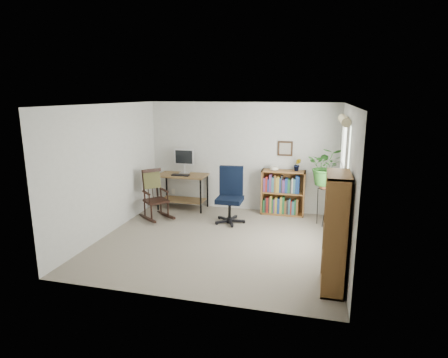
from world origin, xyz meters
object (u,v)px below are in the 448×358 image
(low_bookshelf, at_px, (283,193))
(tall_bookshelf, at_px, (335,232))
(office_chair, at_px, (230,195))
(rocking_chair, at_px, (156,194))
(desk, at_px, (183,191))

(low_bookshelf, height_order, tall_bookshelf, tall_bookshelf)
(office_chair, bearing_deg, low_bookshelf, 34.46)
(office_chair, xyz_separation_m, rocking_chair, (-1.56, -0.12, -0.05))
(desk, xyz_separation_m, office_chair, (1.26, -0.70, 0.18))
(desk, distance_m, office_chair, 1.45)
(office_chair, relative_size, tall_bookshelf, 0.73)
(desk, xyz_separation_m, low_bookshelf, (2.25, 0.12, 0.09))
(low_bookshelf, bearing_deg, office_chair, -140.41)
(rocking_chair, relative_size, low_bookshelf, 1.08)
(desk, height_order, rocking_chair, rocking_chair)
(office_chair, height_order, low_bookshelf, office_chair)
(low_bookshelf, distance_m, tall_bookshelf, 3.19)
(desk, bearing_deg, low_bookshelf, 3.05)
(rocking_chair, distance_m, tall_bookshelf, 4.10)
(desk, bearing_deg, tall_bookshelf, -42.11)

